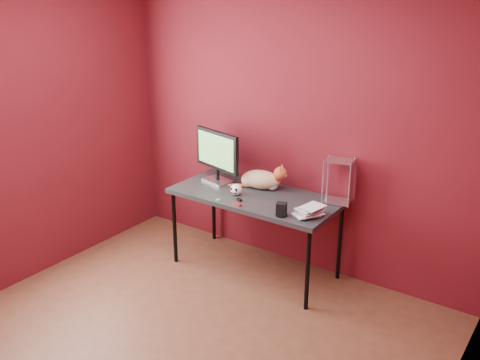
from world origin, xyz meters
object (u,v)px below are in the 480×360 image
Objects in this scene: monitor at (217,154)px; speaker at (281,210)px; skull_mug at (236,189)px; book_stack at (307,154)px; desk at (255,200)px; cat at (262,179)px.

speaker is (0.90, -0.34, -0.22)m from monitor.
skull_mug is 0.11× the size of book_stack.
book_stack reaches higher than skull_mug.
skull_mug is at bearing -13.99° from monitor.
book_stack is (0.12, 0.16, 0.44)m from speaker.
monitor reaches higher than skull_mug.
speaker is (0.43, -0.27, 0.10)m from desk.
monitor is 0.44m from skull_mug.
monitor is at bearing 169.85° from book_stack.
monitor reaches higher than speaker.
book_stack reaches higher than desk.
monitor is (-0.47, 0.07, 0.32)m from desk.
speaker reaches higher than skull_mug.
desk is at bearing 129.19° from speaker.
cat is at bearing 155.33° from book_stack.
skull_mug is 0.81m from book_stack.
monitor is 0.48m from cat.
speaker is at bearing -23.82° from skull_mug.
cat is (0.43, 0.09, -0.19)m from monitor.
book_stack is at bearing 3.62° from monitor.
desk is at bearing 5.15° from monitor.
book_stack is at bearing -7.85° from skull_mug.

